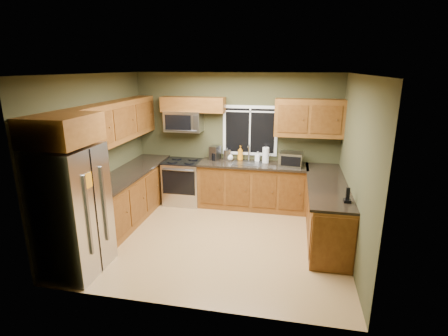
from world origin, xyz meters
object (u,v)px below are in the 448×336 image
(refrigerator, at_px, (72,211))
(kettle, at_px, (227,154))
(coffee_maker, at_px, (215,153))
(microwave, at_px, (184,121))
(paper_towel_roll, at_px, (266,155))
(soap_bottle_a, at_px, (240,153))
(soap_bottle_c, at_px, (230,156))
(range, at_px, (184,182))
(cordless_phone, at_px, (347,198))
(toaster_oven, at_px, (291,159))
(soap_bottle_b, at_px, (258,156))

(refrigerator, distance_m, kettle, 3.36)
(coffee_maker, xyz_separation_m, kettle, (0.26, 0.01, -0.01))
(microwave, xyz_separation_m, coffee_maker, (0.65, 0.03, -0.65))
(paper_towel_roll, bearing_deg, refrigerator, -129.35)
(soap_bottle_a, height_order, soap_bottle_c, soap_bottle_a)
(kettle, bearing_deg, coffee_maker, -177.60)
(kettle, bearing_deg, soap_bottle_c, -7.03)
(range, height_order, cordless_phone, cordless_phone)
(paper_towel_roll, xyz_separation_m, cordless_phone, (1.33, -1.93, -0.09))
(range, height_order, coffee_maker, coffee_maker)
(microwave, bearing_deg, toaster_oven, -4.04)
(soap_bottle_a, relative_size, cordless_phone, 1.36)
(refrigerator, bearing_deg, range, 76.03)
(soap_bottle_b, bearing_deg, paper_towel_roll, -26.94)
(microwave, distance_m, soap_bottle_b, 1.68)
(range, distance_m, paper_towel_roll, 1.82)
(toaster_oven, distance_m, coffee_maker, 1.57)
(refrigerator, bearing_deg, coffee_maker, 65.58)
(range, height_order, soap_bottle_b, soap_bottle_b)
(soap_bottle_b, distance_m, soap_bottle_c, 0.57)
(range, relative_size, coffee_maker, 3.25)
(soap_bottle_c, bearing_deg, soap_bottle_a, 15.10)
(paper_towel_roll, distance_m, soap_bottle_b, 0.20)
(kettle, relative_size, soap_bottle_c, 1.49)
(refrigerator, relative_size, soap_bottle_a, 5.95)
(range, bearing_deg, paper_towel_roll, 4.84)
(paper_towel_roll, xyz_separation_m, soap_bottle_a, (-0.53, 0.09, -0.00))
(paper_towel_roll, bearing_deg, toaster_oven, -18.02)
(coffee_maker, height_order, kettle, coffee_maker)
(soap_bottle_a, bearing_deg, microwave, -175.39)
(toaster_oven, bearing_deg, microwave, 175.96)
(toaster_oven, bearing_deg, refrigerator, -136.44)
(soap_bottle_a, bearing_deg, soap_bottle_c, -164.90)
(paper_towel_roll, xyz_separation_m, soap_bottle_c, (-0.74, 0.03, -0.07))
(coffee_maker, relative_size, kettle, 1.08)
(refrigerator, bearing_deg, microwave, 76.66)
(soap_bottle_b, relative_size, soap_bottle_c, 1.09)
(soap_bottle_b, bearing_deg, microwave, -176.47)
(toaster_oven, height_order, coffee_maker, coffee_maker)
(toaster_oven, bearing_deg, paper_towel_roll, 161.98)
(coffee_maker, bearing_deg, soap_bottle_a, 6.61)
(microwave, xyz_separation_m, paper_towel_roll, (1.70, 0.01, -0.63))
(coffee_maker, xyz_separation_m, paper_towel_roll, (1.05, -0.03, 0.02))
(microwave, distance_m, soap_bottle_c, 1.19)
(kettle, relative_size, soap_bottle_a, 0.89)
(toaster_oven, relative_size, cordless_phone, 2.13)
(refrigerator, height_order, soap_bottle_c, refrigerator)
(toaster_oven, bearing_deg, coffee_maker, 173.07)
(paper_towel_roll, height_order, soap_bottle_b, paper_towel_roll)
(soap_bottle_a, distance_m, soap_bottle_c, 0.23)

